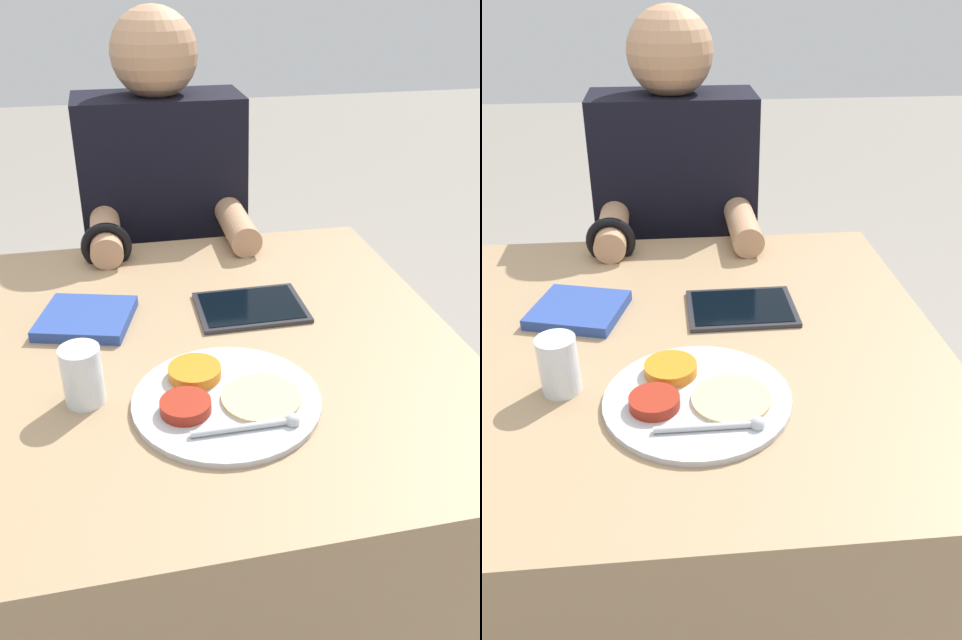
# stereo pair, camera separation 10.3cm
# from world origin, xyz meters

# --- Properties ---
(ground_plane) EXTENTS (12.00, 12.00, 0.00)m
(ground_plane) POSITION_xyz_m (0.00, 0.00, 0.00)
(ground_plane) COLOR gray
(dining_table) EXTENTS (0.92, 0.92, 0.71)m
(dining_table) POSITION_xyz_m (0.00, 0.00, 0.35)
(dining_table) COLOR #9E7F5B
(dining_table) RESTS_ON ground_plane
(thali_tray) EXTENTS (0.28, 0.28, 0.03)m
(thali_tray) POSITION_xyz_m (0.02, -0.18, 0.72)
(thali_tray) COLOR #B7BABF
(thali_tray) RESTS_ON dining_table
(red_notebook) EXTENTS (0.19, 0.19, 0.02)m
(red_notebook) POSITION_xyz_m (-0.18, 0.11, 0.72)
(red_notebook) COLOR silver
(red_notebook) RESTS_ON dining_table
(tablet_device) EXTENTS (0.20, 0.15, 0.01)m
(tablet_device) POSITION_xyz_m (0.12, 0.09, 0.71)
(tablet_device) COLOR #28282D
(tablet_device) RESTS_ON dining_table
(person_diner) EXTENTS (0.41, 0.42, 1.20)m
(person_diner) POSITION_xyz_m (0.02, 0.63, 0.57)
(person_diner) COLOR black
(person_diner) RESTS_ON ground_plane
(drinking_glass) EXTENTS (0.06, 0.06, 0.09)m
(drinking_glass) POSITION_xyz_m (-0.18, -0.13, 0.75)
(drinking_glass) COLOR silver
(drinking_glass) RESTS_ON dining_table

